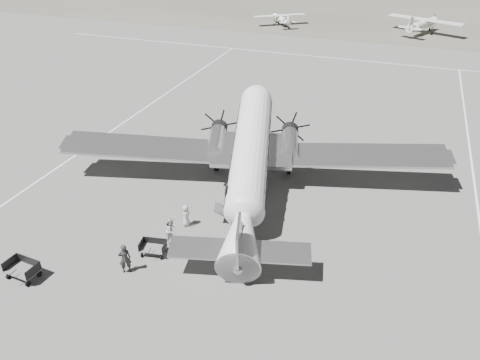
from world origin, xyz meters
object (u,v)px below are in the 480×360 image
light_plane_right (423,26)px  dc3_airliner (250,160)px  baggage_cart_near (153,248)px  ground_crew (125,258)px  passenger (186,216)px  light_plane_left (281,20)px  baggage_cart_far (22,270)px  ramp_agent (172,230)px

light_plane_right → dc3_airliner: bearing=-76.9°
light_plane_right → baggage_cart_near: size_ratio=7.99×
baggage_cart_near → ground_crew: 1.99m
light_plane_right → passenger: (-12.45, -60.02, -0.53)m
light_plane_left → passenger: 59.13m
ground_crew → passenger: 5.20m
baggage_cart_far → ground_crew: 5.46m
baggage_cart_near → light_plane_right: bearing=68.2°
light_plane_right → baggage_cart_far: (-18.57, -67.40, -0.75)m
dc3_airliner → ground_crew: (-3.71, -9.97, -1.74)m
light_plane_left → baggage_cart_far: 65.73m
baggage_cart_near → passenger: (0.54, 3.23, 0.30)m
light_plane_left → baggage_cart_far: light_plane_left is taller
light_plane_right → ground_crew: 66.50m
light_plane_left → passenger: bearing=-115.9°
light_plane_left → ground_crew: light_plane_left is taller
light_plane_left → ramp_agent: (10.34, -60.08, -0.06)m
light_plane_right → ramp_agent: size_ratio=6.90×
baggage_cart_near → baggage_cart_far: 6.95m
dc3_airliner → baggage_cart_far: 15.17m
ramp_agent → ground_crew: bearing=169.3°
light_plane_right → ground_crew: (-13.65, -65.08, -0.35)m
light_plane_left → ramp_agent: 60.97m
light_plane_right → ramp_agent: bearing=-78.1°
light_plane_left → passenger: light_plane_left is taller
ground_crew → passenger: (1.20, 5.06, -0.18)m
light_plane_left → light_plane_right: light_plane_right is taller
baggage_cart_near → passenger: 3.29m
ground_crew → ramp_agent: 3.40m
light_plane_right → ground_crew: bearing=-78.6°
baggage_cart_near → light_plane_left: bearing=88.9°
dc3_airliner → ramp_agent: bearing=-125.7°
light_plane_right → ramp_agent: light_plane_right is taller
dc3_airliner → ramp_agent: dc3_airliner is taller
ramp_agent → baggage_cart_far: bearing=141.6°
baggage_cart_far → light_plane_right: bearing=78.9°
baggage_cart_near → ground_crew: (-0.66, -1.82, 0.48)m
dc3_airliner → light_plane_left: 54.87m
ground_crew → ramp_agent: bearing=-148.6°
baggage_cart_far → baggage_cart_near: bearing=40.8°
light_plane_left → baggage_cart_near: light_plane_left is taller
dc3_airliner → light_plane_right: size_ratio=2.29×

